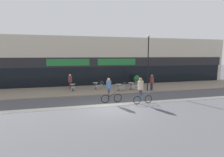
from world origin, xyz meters
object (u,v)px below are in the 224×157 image
bistro_table_0 (73,86)px  cafe_chair_1_near (96,86)px  cafe_chair_2_side (124,86)px  cyclist_1 (110,89)px  planter_pot (137,79)px  bistro_table_2 (118,86)px  cafe_chair_3_side (136,85)px  lamp_post (148,59)px  cafe_chair_2_near (120,87)px  bistro_table_1 (95,85)px  cafe_chair_0_near (73,87)px  cafe_chair_1_side (101,85)px  bistro_table_3 (131,85)px  pedestrian_far_end (70,80)px  cyclist_0 (141,88)px  cafe_chair_3_near (133,86)px  pedestrian_near_end (152,81)px

bistro_table_0 → cafe_chair_1_near: 2.58m
cafe_chair_2_side → cyclist_1: 4.95m
cyclist_1 → planter_pot: bearing=50.8°
bistro_table_2 → bistro_table_0: bearing=167.0°
cafe_chair_3_side → lamp_post: lamp_post is taller
bistro_table_2 → cafe_chair_2_near: size_ratio=0.79×
bistro_table_1 → cafe_chair_0_near: size_ratio=0.85×
cafe_chair_1_side → cafe_chair_2_near: same height
cafe_chair_1_near → planter_pot: (5.72, 2.32, 0.20)m
bistro_table_2 → cafe_chair_2_side: (0.63, 0.01, 0.01)m
bistro_table_1 → cafe_chair_2_side: 3.24m
bistro_table_3 → cafe_chair_0_near: 6.51m
cafe_chair_2_near → lamp_post: size_ratio=0.15×
cafe_chair_3_side → cyclist_1: 6.21m
cafe_chair_1_side → cafe_chair_2_near: (1.70, -1.98, 0.00)m
cafe_chair_0_near → cafe_chair_1_near: size_ratio=1.00×
bistro_table_2 → cafe_chair_0_near: cafe_chair_0_near is taller
cafe_chair_2_near → lamp_post: 4.25m
bistro_table_3 → lamp_post: bearing=-39.0°
bistro_table_1 → cafe_chair_1_side: 0.63m
pedestrian_far_end → cyclist_1: bearing=111.8°
lamp_post → cyclist_0: size_ratio=2.76×
bistro_table_2 → cafe_chair_1_side: bearing=141.4°
cafe_chair_2_side → cafe_chair_3_side: bearing=-172.0°
cafe_chair_3_near → planter_pot: bearing=-30.7°
lamp_post → cafe_chair_3_side: bearing=125.1°
cafe_chair_1_side → cyclist_1: bearing=80.8°
bistro_table_1 → cyclist_0: bearing=-66.6°
cafe_chair_2_side → bistro_table_0: bearing=-15.4°
bistro_table_3 → pedestrian_near_end: (2.06, -0.99, 0.50)m
bistro_table_0 → cafe_chair_1_side: bearing=4.1°
planter_pot → cafe_chair_0_near: bearing=-162.9°
cafe_chair_1_side → pedestrian_near_end: (5.39, -2.00, 0.52)m
bistro_table_3 → pedestrian_near_end: bearing=-25.7°
cafe_chair_2_side → planter_pot: 4.12m
bistro_table_2 → lamp_post: lamp_post is taller
bistro_table_3 → cafe_chair_2_near: size_ratio=0.84×
cyclist_1 → cafe_chair_3_side: bearing=44.4°
cafe_chair_2_near → planter_pot: 5.00m
planter_pot → lamp_post: size_ratio=0.21×
cafe_chair_3_near → lamp_post: 3.30m
cafe_chair_1_side → planter_pot: (5.09, 1.69, 0.20)m
bistro_table_1 → cafe_chair_3_side: cafe_chair_3_side is taller
bistro_table_1 → bistro_table_2: (2.32, -1.35, -0.03)m
bistro_table_2 → cafe_chair_0_near: bearing=174.1°
cafe_chair_3_near → cyclist_1: (-3.58, -3.91, 0.56)m
cafe_chair_2_near → cafe_chair_3_side: size_ratio=1.00×
bistro_table_0 → cafe_chair_2_side: size_ratio=0.82×
cafe_chair_0_near → cafe_chair_2_side: 5.52m
cafe_chair_3_side → planter_pot: size_ratio=0.70×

